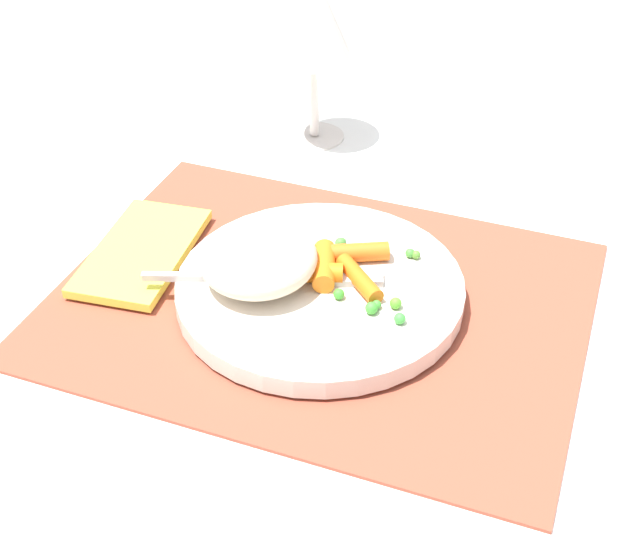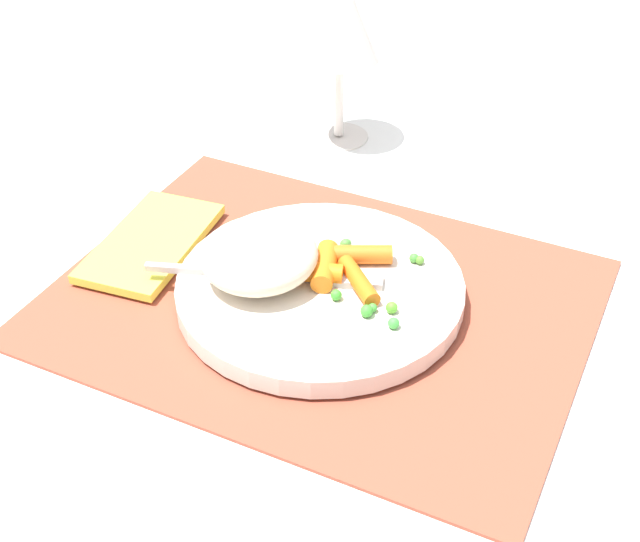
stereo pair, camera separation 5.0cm
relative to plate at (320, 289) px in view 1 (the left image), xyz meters
The scene contains 9 objects.
ground_plane 0.01m from the plate, ahead, with size 2.40×2.40×0.00m, color white.
placemat 0.01m from the plate, ahead, with size 0.42×0.32×0.01m, color #9E4733.
plate is the anchor object (origin of this frame).
rice_mound 0.06m from the plate, 162.27° to the right, with size 0.09×0.10×0.04m, color beige.
carrot_portion 0.02m from the plate, 47.22° to the left, with size 0.07×0.07×0.02m.
pea_scatter 0.04m from the plate, 19.53° to the left, with size 0.08×0.09×0.01m.
fork 0.03m from the plate, 160.32° to the right, with size 0.18×0.07×0.01m.
wine_glass 0.30m from the plate, 111.73° to the left, with size 0.08×0.08×0.18m.
napkin 0.16m from the plate, behind, with size 0.08×0.14×0.01m, color #EAE54C.
Camera 1 is at (0.19, -0.52, 0.45)m, focal length 49.16 mm.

